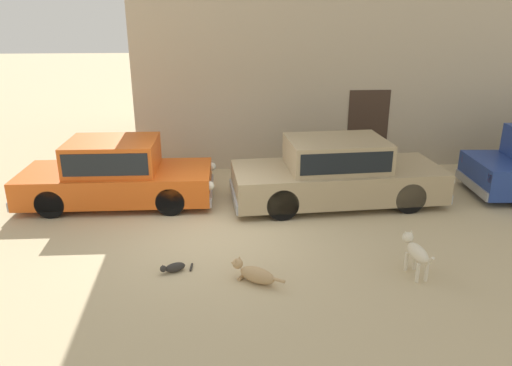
% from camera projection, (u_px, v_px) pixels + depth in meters
% --- Properties ---
extents(ground_plane, '(80.00, 80.00, 0.00)m').
position_uv_depth(ground_plane, '(210.00, 230.00, 9.62)').
color(ground_plane, tan).
extents(parked_sedan_nearest, '(4.29, 1.72, 1.45)m').
position_uv_depth(parked_sedan_nearest, '(116.00, 173.00, 10.75)').
color(parked_sedan_nearest, '#D15619').
rests_on(parked_sedan_nearest, ground_plane).
extents(parked_sedan_second, '(4.83, 2.07, 1.46)m').
position_uv_depth(parked_sedan_second, '(337.00, 172.00, 10.78)').
color(parked_sedan_second, tan).
rests_on(parked_sedan_second, ground_plane).
extents(apartment_block, '(17.66, 5.58, 8.52)m').
position_uv_depth(apartment_block, '(436.00, 3.00, 14.81)').
color(apartment_block, tan).
rests_on(apartment_block, ground_plane).
extents(stray_dog_spotted, '(0.29, 0.95, 0.65)m').
position_uv_depth(stray_dog_spotted, '(416.00, 251.00, 7.93)').
color(stray_dog_spotted, beige).
rests_on(stray_dog_spotted, ground_plane).
extents(stray_dog_tan, '(0.86, 0.62, 0.35)m').
position_uv_depth(stray_dog_tan, '(254.00, 274.00, 7.77)').
color(stray_dog_tan, tan).
rests_on(stray_dog_tan, ground_plane).
extents(stray_cat, '(0.53, 0.33, 0.16)m').
position_uv_depth(stray_cat, '(174.00, 267.00, 8.09)').
color(stray_cat, '#2D2B28').
rests_on(stray_cat, ground_plane).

